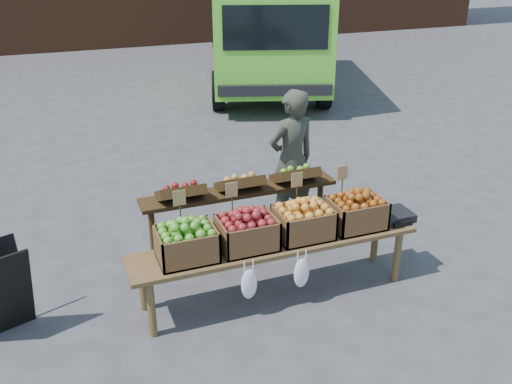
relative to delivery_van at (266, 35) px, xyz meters
name	(u,v)px	position (x,y,z in m)	size (l,w,h in m)	color
ground	(360,264)	(-1.78, -7.11, -1.15)	(80.00, 80.00, 0.00)	#464649
delivery_van	(266,35)	(0.00, 0.00, 0.00)	(2.34, 5.11, 2.29)	#66DD33
vendor	(291,160)	(-2.11, -6.06, -0.33)	(0.59, 0.39, 1.63)	#373B2E
back_table	(240,214)	(-2.89, -6.57, -0.63)	(2.10, 0.44, 1.04)	#32210E
display_bench	(275,268)	(-2.80, -7.29, -0.86)	(2.70, 0.56, 0.57)	brown
crate_golden_apples	(186,244)	(-3.63, -7.29, -0.44)	(0.50, 0.40, 0.28)	#3F8924
crate_russet_pears	(247,233)	(-3.08, -7.29, -0.44)	(0.50, 0.40, 0.28)	maroon
crate_red_apples	(303,223)	(-2.53, -7.29, -0.44)	(0.50, 0.40, 0.28)	gold
crate_green_apples	(356,213)	(-1.98, -7.29, -0.44)	(0.50, 0.40, 0.28)	#8F420F
weighing_scale	(394,215)	(-1.55, -7.29, -0.54)	(0.34, 0.30, 0.08)	black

